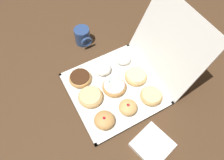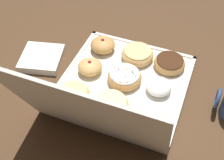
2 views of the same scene
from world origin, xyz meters
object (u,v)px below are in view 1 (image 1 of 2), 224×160
at_px(jelly_filled_donut_2, 104,120).
at_px(sprinkle_donut_4, 115,87).
at_px(chocolate_frosted_donut_0, 80,78).
at_px(glazed_ring_donut_7, 135,75).
at_px(glazed_ring_donut_1, 90,97).
at_px(powdered_filled_donut_6, 123,58).
at_px(donut_box, 114,89).
at_px(glazed_ring_donut_8, 151,96).
at_px(coffee_mug, 82,36).
at_px(powdered_filled_donut_3, 103,69).
at_px(napkin_stack, 152,145).
at_px(jelly_filled_donut_5, 127,108).

distance_m(jelly_filled_donut_2, sprinkle_donut_4, 0.18).
bearing_deg(chocolate_frosted_donut_0, jelly_filled_donut_2, 0.12).
bearing_deg(chocolate_frosted_donut_0, glazed_ring_donut_7, 64.18).
xyz_separation_m(glazed_ring_donut_1, powdered_filled_donut_6, (-0.12, 0.25, 0.00)).
distance_m(chocolate_frosted_donut_0, sprinkle_donut_4, 0.18).
bearing_deg(donut_box, glazed_ring_donut_8, 45.00).
relative_size(donut_box, glazed_ring_donut_7, 3.69).
bearing_deg(donut_box, powdered_filled_donut_6, 135.27).
bearing_deg(glazed_ring_donut_7, glazed_ring_donut_1, -90.13).
bearing_deg(glazed_ring_donut_7, coffee_mug, -160.04).
bearing_deg(glazed_ring_donut_8, sprinkle_donut_4, -135.12).
xyz_separation_m(donut_box, coffee_mug, (-0.36, -0.00, 0.04)).
bearing_deg(sprinkle_donut_4, donut_box, -131.59).
relative_size(glazed_ring_donut_1, glazed_ring_donut_7, 1.04).
relative_size(powdered_filled_donut_3, powdered_filled_donut_6, 1.02).
relative_size(jelly_filled_donut_2, glazed_ring_donut_8, 0.86).
distance_m(glazed_ring_donut_7, coffee_mug, 0.38).
distance_m(powdered_filled_donut_3, glazed_ring_donut_7, 0.17).
height_order(glazed_ring_donut_1, sprinkle_donut_4, sprinkle_donut_4).
bearing_deg(powdered_filled_donut_6, jelly_filled_donut_2, -43.99).
height_order(glazed_ring_donut_1, jelly_filled_donut_2, jelly_filled_donut_2).
distance_m(powdered_filled_donut_3, napkin_stack, 0.44).
height_order(jelly_filled_donut_5, powdered_filled_donut_6, jelly_filled_donut_5).
height_order(glazed_ring_donut_1, glazed_ring_donut_7, glazed_ring_donut_1).
bearing_deg(coffee_mug, chocolate_frosted_donut_0, -27.36).
bearing_deg(coffee_mug, powdered_filled_donut_6, 29.21).
xyz_separation_m(donut_box, glazed_ring_donut_7, (-0.00, 0.12, 0.02)).
height_order(chocolate_frosted_donut_0, jelly_filled_donut_2, jelly_filled_donut_2).
distance_m(chocolate_frosted_donut_0, glazed_ring_donut_8, 0.36).
bearing_deg(jelly_filled_donut_2, glazed_ring_donut_7, 118.73).
xyz_separation_m(glazed_ring_donut_1, jelly_filled_donut_5, (0.13, 0.12, 0.00)).
bearing_deg(powdered_filled_donut_6, coffee_mug, -150.79).
xyz_separation_m(jelly_filled_donut_2, powdered_filled_donut_3, (-0.25, 0.13, -0.00)).
bearing_deg(coffee_mug, glazed_ring_donut_1, -19.04).
distance_m(donut_box, glazed_ring_donut_7, 0.13).
bearing_deg(powdered_filled_donut_3, chocolate_frosted_donut_0, -92.31).
relative_size(sprinkle_donut_4, powdered_filled_donut_6, 1.41).
xyz_separation_m(powdered_filled_donut_6, napkin_stack, (0.45, -0.12, -0.02)).
bearing_deg(sprinkle_donut_4, glazed_ring_donut_8, 44.88).
xyz_separation_m(glazed_ring_donut_1, powdered_filled_donut_3, (-0.11, 0.13, 0.00)).
bearing_deg(glazed_ring_donut_7, donut_box, -87.87).
height_order(donut_box, chocolate_frosted_donut_0, chocolate_frosted_donut_0).
distance_m(powdered_filled_donut_3, sprinkle_donut_4, 0.12).
xyz_separation_m(sprinkle_donut_4, glazed_ring_donut_7, (-0.01, 0.12, -0.00)).
relative_size(powdered_filled_donut_6, coffee_mug, 0.79).
bearing_deg(glazed_ring_donut_8, napkin_stack, -32.77).
bearing_deg(powdered_filled_donut_6, napkin_stack, -14.99).
distance_m(powdered_filled_donut_6, glazed_ring_donut_8, 0.26).
distance_m(sprinkle_donut_4, glazed_ring_donut_7, 0.12).
distance_m(glazed_ring_donut_1, napkin_stack, 0.35).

